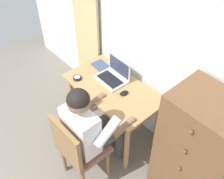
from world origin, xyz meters
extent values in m
cube|color=silver|center=(0.00, 2.20, 1.25)|extent=(4.80, 0.05, 2.50)
cube|color=#CCB77A|center=(-1.05, 2.13, 1.07)|extent=(0.46, 0.03, 2.15)
cube|color=tan|center=(-0.23, 1.84, 0.70)|extent=(1.08, 0.59, 0.03)
cylinder|color=tan|center=(-0.71, 1.60, 0.34)|extent=(0.06, 0.06, 0.68)
cylinder|color=tan|center=(0.25, 1.60, 0.34)|extent=(0.06, 0.06, 0.68)
cylinder|color=tan|center=(-0.71, 2.07, 0.34)|extent=(0.06, 0.06, 0.68)
cylinder|color=tan|center=(0.25, 2.07, 0.34)|extent=(0.06, 0.06, 0.68)
cube|color=brown|center=(0.82, 1.90, 0.62)|extent=(0.63, 0.48, 1.25)
sphere|color=brown|center=(0.82, 1.65, 0.62)|extent=(0.04, 0.04, 0.04)
sphere|color=brown|center=(0.82, 1.65, 0.87)|extent=(0.04, 0.04, 0.04)
sphere|color=brown|center=(0.82, 1.65, 1.12)|extent=(0.04, 0.04, 0.04)
cube|color=#89594C|center=(0.02, 1.24, 0.45)|extent=(0.42, 0.40, 0.05)
cube|color=olive|center=(0.02, 1.06, 0.68)|extent=(0.42, 0.04, 0.42)
cylinder|color=olive|center=(0.19, 1.40, 0.21)|extent=(0.04, 0.04, 0.42)
cylinder|color=olive|center=(-0.15, 1.40, 0.21)|extent=(0.04, 0.04, 0.42)
cylinder|color=olive|center=(-0.15, 1.08, 0.21)|extent=(0.04, 0.04, 0.42)
cylinder|color=#4C4C4C|center=(0.11, 1.46, 0.49)|extent=(0.14, 0.40, 0.14)
cylinder|color=#4C4C4C|center=(-0.07, 1.46, 0.49)|extent=(0.14, 0.40, 0.14)
cylinder|color=#4C4C4C|center=(0.11, 1.66, 0.25)|extent=(0.11, 0.11, 0.49)
cylinder|color=#4C4C4C|center=(-0.07, 1.66, 0.25)|extent=(0.11, 0.11, 0.49)
cube|color=white|center=(0.02, 1.23, 0.72)|extent=(0.36, 0.20, 0.46)
cylinder|color=white|center=(0.24, 1.36, 0.81)|extent=(0.09, 0.30, 0.25)
cylinder|color=white|center=(-0.20, 1.36, 0.81)|extent=(0.09, 0.30, 0.25)
cylinder|color=#846047|center=(0.24, 1.56, 0.70)|extent=(0.07, 0.27, 0.11)
cylinder|color=#846047|center=(-0.20, 1.56, 0.70)|extent=(0.07, 0.27, 0.11)
sphere|color=#846047|center=(0.02, 1.24, 1.08)|extent=(0.20, 0.20, 0.20)
sphere|color=black|center=(0.02, 1.24, 1.11)|extent=(0.20, 0.20, 0.20)
cube|color=#B7BABF|center=(-0.33, 1.90, 0.73)|extent=(0.35, 0.25, 0.02)
cube|color=black|center=(-0.33, 1.89, 0.74)|extent=(0.29, 0.16, 0.00)
cube|color=#B7BABF|center=(-0.33, 2.02, 0.85)|extent=(0.34, 0.02, 0.22)
cube|color=#2D3851|center=(-0.33, 2.01, 0.85)|extent=(0.31, 0.01, 0.18)
ellipsoid|color=black|center=(-0.07, 1.85, 0.73)|extent=(0.07, 0.11, 0.03)
cylinder|color=black|center=(-0.59, 1.63, 0.73)|extent=(0.09, 0.09, 0.03)
cylinder|color=silver|center=(-0.59, 1.63, 0.75)|extent=(0.06, 0.06, 0.00)
cube|color=#3D4C6B|center=(-0.60, 1.98, 0.72)|extent=(0.22, 0.17, 0.01)
camera|label=1|loc=(1.32, 0.45, 2.63)|focal=42.39mm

